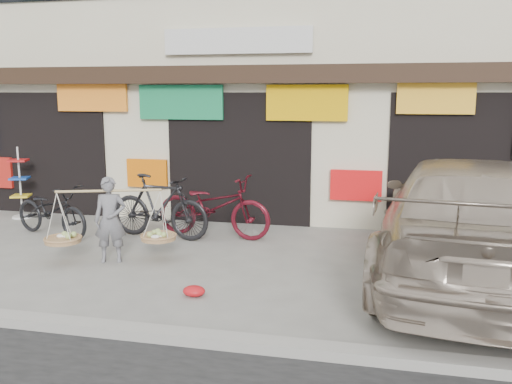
% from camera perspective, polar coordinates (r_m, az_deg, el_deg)
% --- Properties ---
extents(ground, '(70.00, 70.00, 0.00)m').
position_cam_1_polar(ground, '(8.21, -7.93, -8.85)').
color(ground, gray).
rests_on(ground, ground).
extents(kerb, '(70.00, 0.25, 0.12)m').
position_cam_1_polar(kerb, '(6.49, -14.29, -13.89)').
color(kerb, gray).
rests_on(kerb, ground).
extents(shophouse_block, '(14.00, 6.32, 7.00)m').
position_cam_1_polar(shophouse_block, '(13.96, 1.17, 13.51)').
color(shophouse_block, beige).
rests_on(shophouse_block, ground).
extents(street_vendor, '(1.99, 1.04, 1.39)m').
position_cam_1_polar(street_vendor, '(8.98, -15.07, -3.26)').
color(street_vendor, slate).
rests_on(street_vendor, ground).
extents(bike_0, '(2.00, 1.22, 0.99)m').
position_cam_1_polar(bike_0, '(10.98, -20.73, -1.82)').
color(bike_0, black).
rests_on(bike_0, ground).
extents(bike_1, '(2.07, 0.85, 1.21)m').
position_cam_1_polar(bike_1, '(10.26, -10.12, -1.51)').
color(bike_1, black).
rests_on(bike_1, ground).
extents(bike_2, '(2.32, 1.01, 1.18)m').
position_cam_1_polar(bike_2, '(10.21, -4.49, -1.51)').
color(bike_2, '#4F0D18').
rests_on(bike_2, ground).
extents(suv, '(3.17, 6.41, 1.79)m').
position_cam_1_polar(suv, '(8.43, 21.65, -2.66)').
color(suv, '#B6A592').
rests_on(suv, ground).
extents(display_rack, '(0.47, 0.47, 1.55)m').
position_cam_1_polar(display_rack, '(12.81, -23.54, 0.25)').
color(display_rack, silver).
rests_on(display_rack, ground).
extents(red_bag, '(0.31, 0.25, 0.14)m').
position_cam_1_polar(red_bag, '(7.44, -6.54, -10.31)').
color(red_bag, red).
rests_on(red_bag, ground).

